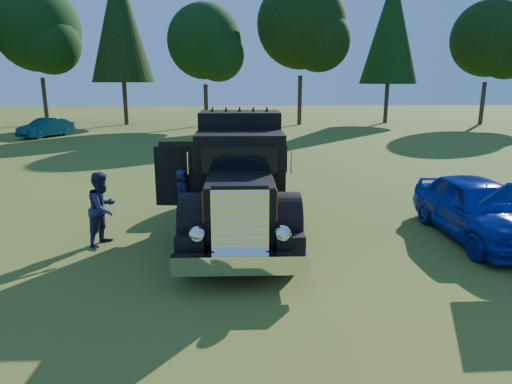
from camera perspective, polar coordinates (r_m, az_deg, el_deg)
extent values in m
plane|color=#315C1B|center=(10.51, 4.11, -7.34)|extent=(120.00, 120.00, 0.00)
cylinder|color=#2D2116|center=(44.16, -24.85, 10.26)|extent=(0.36, 0.36, 3.96)
sphere|color=black|center=(44.31, -25.67, 17.92)|extent=(7.04, 7.04, 7.04)
sphere|color=black|center=(42.90, -24.27, 16.45)|extent=(4.84, 4.84, 4.84)
cylinder|color=#2D2116|center=(41.47, -16.06, 11.33)|extent=(0.36, 0.36, 4.68)
cone|color=black|center=(41.71, -16.65, 19.73)|extent=(5.20, 5.20, 9.75)
cylinder|color=#2D2116|center=(39.40, -6.26, 10.75)|extent=(0.36, 0.36, 3.42)
sphere|color=black|center=(39.47, -6.46, 18.21)|extent=(6.08, 6.08, 6.08)
sphere|color=black|center=(38.57, -4.74, 16.65)|extent=(4.18, 4.18, 4.18)
cylinder|color=#2D2116|center=(40.10, 5.49, 11.34)|extent=(0.36, 0.36, 4.14)
sphere|color=black|center=(40.31, 5.70, 20.19)|extent=(7.36, 7.36, 7.36)
sphere|color=black|center=(39.47, 7.93, 18.25)|extent=(5.06, 5.06, 5.06)
cylinder|color=#2D2116|center=(43.29, 16.01, 11.30)|extent=(0.36, 0.36, 4.50)
cone|color=black|center=(43.48, 16.55, 19.04)|extent=(5.00, 5.00, 9.38)
cylinder|color=#2D2116|center=(45.02, 26.45, 9.91)|extent=(0.36, 0.36, 3.60)
sphere|color=black|center=(45.11, 27.21, 16.74)|extent=(6.40, 6.40, 6.40)
sphere|color=black|center=(44.91, 28.92, 15.03)|extent=(4.40, 4.40, 4.40)
cylinder|color=black|center=(9.57, -8.29, -6.10)|extent=(0.32, 1.10, 1.10)
cylinder|color=black|center=(9.57, 4.38, -6.01)|extent=(0.32, 1.10, 1.10)
cylinder|color=black|center=(14.16, -6.21, 0.54)|extent=(0.32, 1.10, 1.10)
cylinder|color=black|center=(14.15, 2.30, 0.60)|extent=(0.32, 1.10, 1.10)
cylinder|color=black|center=(14.14, -4.87, 0.55)|extent=(0.32, 1.10, 1.10)
cylinder|color=black|center=(14.13, 0.97, 0.59)|extent=(0.32, 1.10, 1.10)
cube|color=black|center=(11.97, -1.96, -1.52)|extent=(1.60, 6.40, 0.28)
cube|color=white|center=(8.35, -1.96, -9.02)|extent=(2.50, 0.22, 0.36)
cube|color=white|center=(8.39, -2.00, -3.81)|extent=(1.05, 0.30, 1.30)
cube|color=black|center=(9.38, -2.00, -1.57)|extent=(1.35, 1.80, 1.10)
cube|color=maroon|center=(9.35, -6.24, -0.42)|extent=(0.02, 1.80, 0.60)
cube|color=maroon|center=(9.35, 2.22, -0.35)|extent=(0.02, 1.80, 0.60)
cylinder|color=black|center=(9.43, -7.77, -3.82)|extent=(0.55, 1.24, 1.24)
cylinder|color=black|center=(9.43, 3.82, -3.73)|extent=(0.55, 1.24, 1.24)
sphere|color=white|center=(8.42, -7.33, -5.28)|extent=(0.32, 0.32, 0.32)
sphere|color=white|center=(8.42, 3.35, -5.19)|extent=(0.32, 0.32, 0.32)
cube|color=black|center=(10.83, -2.00, 1.89)|extent=(2.05, 1.30, 2.10)
cube|color=black|center=(10.07, -2.03, 3.88)|extent=(1.70, 0.05, 0.65)
cube|color=black|center=(12.06, -2.00, 4.10)|extent=(2.05, 1.30, 2.50)
cube|color=black|center=(13.84, -1.97, 1.99)|extent=(2.00, 2.00, 0.35)
cube|color=black|center=(11.54, -9.85, 1.94)|extent=(1.10, 0.16, 1.50)
cube|color=maroon|center=(11.62, -9.81, 1.27)|extent=(0.85, 0.10, 0.75)
imported|color=#0734A9|center=(12.33, 26.07, -1.85)|extent=(1.91, 4.48, 1.51)
imported|color=navy|center=(11.56, -8.92, -1.20)|extent=(0.64, 0.72, 1.65)
imported|color=#1D2245|center=(11.24, -18.59, -1.95)|extent=(0.90, 1.02, 1.74)
imported|color=#0B3242|center=(34.34, -24.77, 7.33)|extent=(2.95, 4.05, 1.27)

